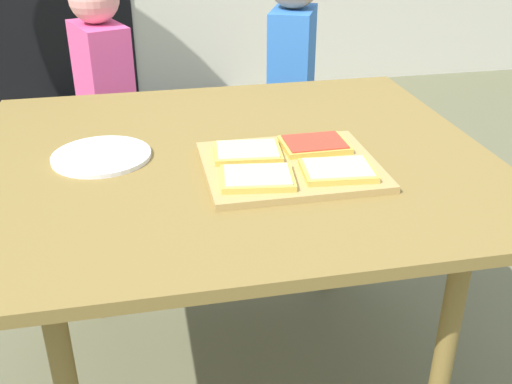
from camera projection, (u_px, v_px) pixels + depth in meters
ground_plane at (238, 381)px, 1.67m from camera, size 16.00×16.00×0.00m
dining_table at (234, 178)px, 1.38m from camera, size 1.14×0.99×0.68m
cutting_board at (290, 166)px, 1.28m from camera, size 0.36×0.30×0.02m
pizza_slice_far_right at (315, 144)px, 1.34m from camera, size 0.14×0.11×0.02m
pizza_slice_near_right at (338, 170)px, 1.22m from camera, size 0.15×0.12×0.02m
pizza_slice_near_left at (257, 177)px, 1.19m from camera, size 0.16×0.13×0.02m
pizza_slice_far_left at (247, 152)px, 1.31m from camera, size 0.15×0.13×0.02m
plate_white_left at (102, 156)px, 1.33m from camera, size 0.22×0.22×0.01m
child_left at (106, 99)px, 2.09m from camera, size 0.21×0.27×0.98m
child_right at (292, 78)px, 2.18m from camera, size 0.22×0.28×1.02m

